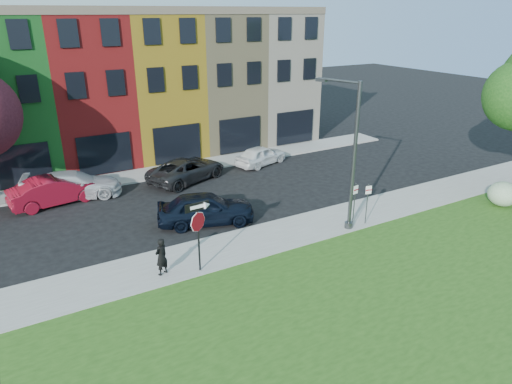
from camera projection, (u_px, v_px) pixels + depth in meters
ground at (314, 265)px, 19.63m from camera, size 120.00×120.00×0.00m
sidewalk_near at (310, 227)px, 22.95m from camera, size 40.00×3.00×0.12m
sidewalk_far at (142, 175)px, 30.32m from camera, size 40.00×2.40×0.12m
rowhouse_block at (118, 87)px, 33.72m from camera, size 30.00×10.12×10.00m
stop_sign at (198, 223)px, 18.23m from camera, size 1.05×0.13×3.07m
man at (161, 257)px, 18.48m from camera, size 0.88×0.83×1.61m
sedan_near at (206, 208)px, 23.24m from camera, size 4.82×6.04×1.67m
parked_car_red at (55, 190)px, 25.63m from camera, size 3.13×5.38×1.61m
parked_car_silver at (73, 185)px, 26.51m from camera, size 4.41×6.27×1.56m
parked_car_dark at (187, 169)px, 29.22m from camera, size 6.21×7.09×1.49m
parked_car_white at (261, 155)px, 32.27m from camera, size 3.91×4.97×1.38m
street_lamp at (350, 157)px, 21.59m from camera, size 1.00×2.51×7.20m
parking_sign_a at (367, 199)px, 22.76m from camera, size 0.31×0.12×2.13m
parking_sign_b at (355, 200)px, 22.32m from camera, size 0.32×0.11×2.34m
shrub at (503, 194)px, 25.21m from camera, size 1.60×1.60×1.36m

